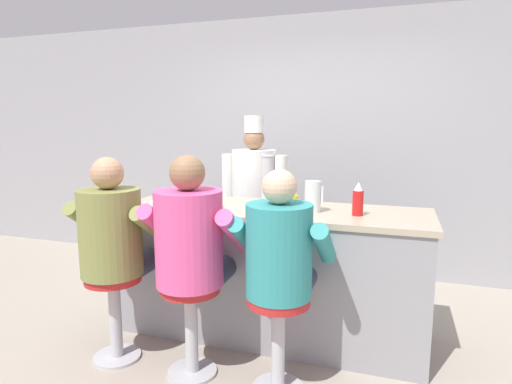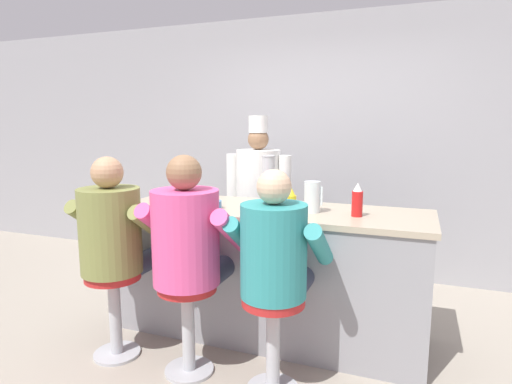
{
  "view_description": "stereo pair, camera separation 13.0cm",
  "coord_description": "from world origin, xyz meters",
  "px_view_note": "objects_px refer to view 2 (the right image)",
  "views": [
    {
      "loc": [
        0.87,
        -2.6,
        1.59
      ],
      "look_at": [
        -0.1,
        0.33,
        1.09
      ],
      "focal_mm": 30.0,
      "sensor_mm": 36.0,
      "label": 1
    },
    {
      "loc": [
        0.99,
        -2.55,
        1.59
      ],
      "look_at": [
        -0.1,
        0.33,
        1.09
      ],
      "focal_mm": 30.0,
      "sensor_mm": 36.0,
      "label": 2
    }
  ],
  "objects_px": {
    "cereal_bowl": "(211,205)",
    "diner_seated_teal": "(275,258)",
    "mustard_bottle_yellow": "(291,204)",
    "coffee_mug_tan": "(277,210)",
    "cook_in_whites_near": "(258,195)",
    "diner_seated_pink": "(189,243)",
    "cup_stack_steel": "(268,180)",
    "breakfast_plate": "(168,201)",
    "ketchup_bottle_red": "(357,201)",
    "napkin_dispenser_chrome": "(281,200)",
    "hot_sauce_bottle_orange": "(291,204)",
    "water_pitcher_clear": "(312,197)",
    "diner_seated_olive": "(114,237)"
  },
  "relations": [
    {
      "from": "cook_in_whites_near",
      "to": "mustard_bottle_yellow",
      "type": "bearing_deg",
      "value": -60.09
    },
    {
      "from": "cereal_bowl",
      "to": "cook_in_whites_near",
      "type": "height_order",
      "value": "cook_in_whites_near"
    },
    {
      "from": "coffee_mug_tan",
      "to": "water_pitcher_clear",
      "type": "bearing_deg",
      "value": 48.88
    },
    {
      "from": "napkin_dispenser_chrome",
      "to": "cereal_bowl",
      "type": "bearing_deg",
      "value": -161.49
    },
    {
      "from": "hot_sauce_bottle_orange",
      "to": "coffee_mug_tan",
      "type": "relative_size",
      "value": 1.16
    },
    {
      "from": "breakfast_plate",
      "to": "diner_seated_teal",
      "type": "relative_size",
      "value": 0.18
    },
    {
      "from": "diner_seated_pink",
      "to": "cook_in_whites_near",
      "type": "relative_size",
      "value": 0.85
    },
    {
      "from": "cup_stack_steel",
      "to": "mustard_bottle_yellow",
      "type": "bearing_deg",
      "value": -54.54
    },
    {
      "from": "napkin_dispenser_chrome",
      "to": "diner_seated_teal",
      "type": "bearing_deg",
      "value": -75.38
    },
    {
      "from": "hot_sauce_bottle_orange",
      "to": "diner_seated_pink",
      "type": "distance_m",
      "value": 0.76
    },
    {
      "from": "ketchup_bottle_red",
      "to": "napkin_dispenser_chrome",
      "type": "relative_size",
      "value": 1.72
    },
    {
      "from": "breakfast_plate",
      "to": "diner_seated_teal",
      "type": "distance_m",
      "value": 1.25
    },
    {
      "from": "breakfast_plate",
      "to": "cook_in_whites_near",
      "type": "relative_size",
      "value": 0.15
    },
    {
      "from": "breakfast_plate",
      "to": "cook_in_whites_near",
      "type": "xyz_separation_m",
      "value": [
        0.41,
        0.93,
        -0.08
      ]
    },
    {
      "from": "mustard_bottle_yellow",
      "to": "hot_sauce_bottle_orange",
      "type": "height_order",
      "value": "mustard_bottle_yellow"
    },
    {
      "from": "coffee_mug_tan",
      "to": "breakfast_plate",
      "type": "bearing_deg",
      "value": 169.05
    },
    {
      "from": "diner_seated_teal",
      "to": "breakfast_plate",
      "type": "bearing_deg",
      "value": 151.63
    },
    {
      "from": "breakfast_plate",
      "to": "diner_seated_olive",
      "type": "relative_size",
      "value": 0.18
    },
    {
      "from": "mustard_bottle_yellow",
      "to": "diner_seated_teal",
      "type": "xyz_separation_m",
      "value": [
        0.01,
        -0.37,
        -0.25
      ]
    },
    {
      "from": "cup_stack_steel",
      "to": "napkin_dispenser_chrome",
      "type": "relative_size",
      "value": 2.83
    },
    {
      "from": "water_pitcher_clear",
      "to": "napkin_dispenser_chrome",
      "type": "xyz_separation_m",
      "value": [
        -0.24,
        0.03,
        -0.04
      ]
    },
    {
      "from": "breakfast_plate",
      "to": "cup_stack_steel",
      "type": "distance_m",
      "value": 0.81
    },
    {
      "from": "cook_in_whites_near",
      "to": "hot_sauce_bottle_orange",
      "type": "bearing_deg",
      "value": -58.18
    },
    {
      "from": "ketchup_bottle_red",
      "to": "diner_seated_olive",
      "type": "height_order",
      "value": "diner_seated_olive"
    },
    {
      "from": "cup_stack_steel",
      "to": "diner_seated_olive",
      "type": "height_order",
      "value": "diner_seated_olive"
    },
    {
      "from": "breakfast_plate",
      "to": "cereal_bowl",
      "type": "height_order",
      "value": "cereal_bowl"
    },
    {
      "from": "mustard_bottle_yellow",
      "to": "hot_sauce_bottle_orange",
      "type": "xyz_separation_m",
      "value": [
        -0.04,
        0.15,
        -0.03
      ]
    },
    {
      "from": "cup_stack_steel",
      "to": "ketchup_bottle_red",
      "type": "bearing_deg",
      "value": -16.92
    },
    {
      "from": "napkin_dispenser_chrome",
      "to": "cook_in_whites_near",
      "type": "height_order",
      "value": "cook_in_whites_near"
    },
    {
      "from": "cup_stack_steel",
      "to": "diner_seated_teal",
      "type": "bearing_deg",
      "value": -68.13
    },
    {
      "from": "mustard_bottle_yellow",
      "to": "coffee_mug_tan",
      "type": "distance_m",
      "value": 0.12
    },
    {
      "from": "coffee_mug_tan",
      "to": "diner_seated_olive",
      "type": "xyz_separation_m",
      "value": [
        -1.02,
        -0.4,
        -0.18
      ]
    },
    {
      "from": "mustard_bottle_yellow",
      "to": "breakfast_plate",
      "type": "xyz_separation_m",
      "value": [
        -1.07,
        0.22,
        -0.08
      ]
    },
    {
      "from": "mustard_bottle_yellow",
      "to": "breakfast_plate",
      "type": "relative_size",
      "value": 0.83
    },
    {
      "from": "water_pitcher_clear",
      "to": "cook_in_whites_near",
      "type": "xyz_separation_m",
      "value": [
        -0.74,
        0.9,
        -0.17
      ]
    },
    {
      "from": "mustard_bottle_yellow",
      "to": "hot_sauce_bottle_orange",
      "type": "distance_m",
      "value": 0.16
    },
    {
      "from": "coffee_mug_tan",
      "to": "diner_seated_teal",
      "type": "height_order",
      "value": "diner_seated_teal"
    },
    {
      "from": "mustard_bottle_yellow",
      "to": "diner_seated_olive",
      "type": "relative_size",
      "value": 0.15
    },
    {
      "from": "mustard_bottle_yellow",
      "to": "hot_sauce_bottle_orange",
      "type": "relative_size",
      "value": 1.43
    },
    {
      "from": "cereal_bowl",
      "to": "napkin_dispenser_chrome",
      "type": "bearing_deg",
      "value": 18.51
    },
    {
      "from": "ketchup_bottle_red",
      "to": "cup_stack_steel",
      "type": "bearing_deg",
      "value": 163.08
    },
    {
      "from": "ketchup_bottle_red",
      "to": "diner_seated_teal",
      "type": "relative_size",
      "value": 0.17
    },
    {
      "from": "diner_seated_olive",
      "to": "cook_in_whites_near",
      "type": "bearing_deg",
      "value": 72.8
    },
    {
      "from": "napkin_dispenser_chrome",
      "to": "diner_seated_teal",
      "type": "relative_size",
      "value": 0.1
    },
    {
      "from": "cereal_bowl",
      "to": "diner_seated_teal",
      "type": "height_order",
      "value": "diner_seated_teal"
    },
    {
      "from": "cook_in_whites_near",
      "to": "diner_seated_teal",
      "type": "bearing_deg",
      "value": -66.09
    },
    {
      "from": "water_pitcher_clear",
      "to": "diner_seated_teal",
      "type": "xyz_separation_m",
      "value": [
        -0.07,
        -0.62,
        -0.27
      ]
    },
    {
      "from": "cereal_bowl",
      "to": "cup_stack_steel",
      "type": "xyz_separation_m",
      "value": [
        0.33,
        0.32,
        0.16
      ]
    },
    {
      "from": "cook_in_whites_near",
      "to": "coffee_mug_tan",
      "type": "bearing_deg",
      "value": -63.83
    },
    {
      "from": "coffee_mug_tan",
      "to": "hot_sauce_bottle_orange",
      "type": "bearing_deg",
      "value": 61.71
    }
  ]
}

